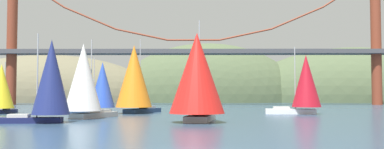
{
  "coord_description": "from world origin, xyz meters",
  "views": [
    {
      "loc": [
        0.3,
        -22.83,
        3.17
      ],
      "look_at": [
        0.0,
        26.53,
        5.4
      ],
      "focal_mm": 39.38,
      "sensor_mm": 36.0,
      "label": 1
    }
  ],
  "objects_px": {
    "sailboat_yellow_sail": "(2,87)",
    "sailboat_blue_spinnaker": "(102,86)",
    "sailboat_crimson_sail": "(305,83)",
    "sailboat_navy_sail": "(50,79)",
    "sailboat_white_mainsail": "(84,80)",
    "sailboat_orange_sail": "(134,78)",
    "sailboat_red_spinnaker": "(197,75)"
  },
  "relations": [
    {
      "from": "sailboat_red_spinnaker",
      "to": "sailboat_blue_spinnaker",
      "type": "bearing_deg",
      "value": 125.42
    },
    {
      "from": "sailboat_blue_spinnaker",
      "to": "sailboat_crimson_sail",
      "type": "bearing_deg",
      "value": -4.74
    },
    {
      "from": "sailboat_red_spinnaker",
      "to": "sailboat_crimson_sail",
      "type": "height_order",
      "value": "sailboat_red_spinnaker"
    },
    {
      "from": "sailboat_orange_sail",
      "to": "sailboat_white_mainsail",
      "type": "height_order",
      "value": "sailboat_orange_sail"
    },
    {
      "from": "sailboat_orange_sail",
      "to": "sailboat_blue_spinnaker",
      "type": "bearing_deg",
      "value": 172.96
    },
    {
      "from": "sailboat_yellow_sail",
      "to": "sailboat_navy_sail",
      "type": "bearing_deg",
      "value": -54.57
    },
    {
      "from": "sailboat_yellow_sail",
      "to": "sailboat_blue_spinnaker",
      "type": "relative_size",
      "value": 0.92
    },
    {
      "from": "sailboat_crimson_sail",
      "to": "sailboat_navy_sail",
      "type": "height_order",
      "value": "sailboat_crimson_sail"
    },
    {
      "from": "sailboat_white_mainsail",
      "to": "sailboat_crimson_sail",
      "type": "bearing_deg",
      "value": 21.4
    },
    {
      "from": "sailboat_crimson_sail",
      "to": "sailboat_navy_sail",
      "type": "relative_size",
      "value": 1.08
    },
    {
      "from": "sailboat_crimson_sail",
      "to": "sailboat_white_mainsail",
      "type": "xyz_separation_m",
      "value": [
        -31.02,
        -12.16,
        0.14
      ]
    },
    {
      "from": "sailboat_red_spinnaker",
      "to": "sailboat_yellow_sail",
      "type": "relative_size",
      "value": 1.41
    },
    {
      "from": "sailboat_orange_sail",
      "to": "sailboat_blue_spinnaker",
      "type": "distance_m",
      "value": 5.61
    },
    {
      "from": "sailboat_red_spinnaker",
      "to": "sailboat_navy_sail",
      "type": "height_order",
      "value": "sailboat_red_spinnaker"
    },
    {
      "from": "sailboat_crimson_sail",
      "to": "sailboat_orange_sail",
      "type": "xyz_separation_m",
      "value": [
        -26.69,
        2.0,
        0.96
      ]
    },
    {
      "from": "sailboat_crimson_sail",
      "to": "sailboat_white_mainsail",
      "type": "height_order",
      "value": "sailboat_crimson_sail"
    },
    {
      "from": "sailboat_crimson_sail",
      "to": "sailboat_orange_sail",
      "type": "distance_m",
      "value": 26.78
    },
    {
      "from": "sailboat_crimson_sail",
      "to": "sailboat_blue_spinnaker",
      "type": "relative_size",
      "value": 1.16
    },
    {
      "from": "sailboat_yellow_sail",
      "to": "sailboat_blue_spinnaker",
      "type": "height_order",
      "value": "sailboat_blue_spinnaker"
    },
    {
      "from": "sailboat_navy_sail",
      "to": "sailboat_white_mainsail",
      "type": "relative_size",
      "value": 0.95
    },
    {
      "from": "sailboat_navy_sail",
      "to": "sailboat_blue_spinnaker",
      "type": "relative_size",
      "value": 1.08
    },
    {
      "from": "sailboat_red_spinnaker",
      "to": "sailboat_orange_sail",
      "type": "relative_size",
      "value": 0.96
    },
    {
      "from": "sailboat_yellow_sail",
      "to": "sailboat_white_mainsail",
      "type": "xyz_separation_m",
      "value": [
        16.53,
        -13.28,
        0.79
      ]
    },
    {
      "from": "sailboat_navy_sail",
      "to": "sailboat_blue_spinnaker",
      "type": "bearing_deg",
      "value": 88.4
    },
    {
      "from": "sailboat_orange_sail",
      "to": "sailboat_white_mainsail",
      "type": "distance_m",
      "value": 14.83
    },
    {
      "from": "sailboat_red_spinnaker",
      "to": "sailboat_white_mainsail",
      "type": "height_order",
      "value": "sailboat_red_spinnaker"
    },
    {
      "from": "sailboat_orange_sail",
      "to": "sailboat_crimson_sail",
      "type": "bearing_deg",
      "value": -4.27
    },
    {
      "from": "sailboat_navy_sail",
      "to": "sailboat_white_mainsail",
      "type": "xyz_separation_m",
      "value": [
        1.68,
        7.59,
        0.18
      ]
    },
    {
      "from": "sailboat_navy_sail",
      "to": "sailboat_white_mainsail",
      "type": "height_order",
      "value": "sailboat_white_mainsail"
    },
    {
      "from": "sailboat_yellow_sail",
      "to": "sailboat_white_mainsail",
      "type": "distance_m",
      "value": 21.22
    },
    {
      "from": "sailboat_red_spinnaker",
      "to": "sailboat_white_mainsail",
      "type": "xyz_separation_m",
      "value": [
        -14.25,
        6.7,
        -0.3
      ]
    },
    {
      "from": "sailboat_blue_spinnaker",
      "to": "sailboat_white_mainsail",
      "type": "distance_m",
      "value": 14.87
    }
  ]
}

